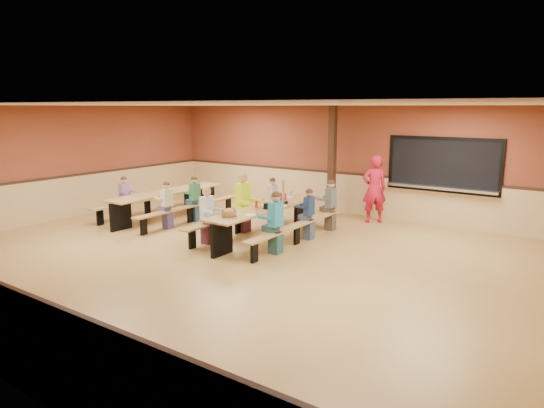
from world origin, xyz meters
The scene contains 23 objects.
ground centered at (0.00, 0.00, 0.00)m, with size 12.00×12.00×0.00m, color olive.
room_envelope centered at (0.00, 0.00, 0.69)m, with size 12.04×10.04×3.02m.
kitchen_pass_through centered at (2.60, 4.96, 1.49)m, with size 2.78×0.28×1.38m.
structural_post centered at (-0.20, 4.40, 1.50)m, with size 0.18×0.18×3.00m, color black.
cafeteria_table_main centered at (-0.29, 1.44, 0.53)m, with size 1.91×3.70×0.74m.
cafeteria_table_second centered at (-3.67, 1.60, 0.53)m, with size 1.91×3.70×0.74m.
seated_child_white_left centered at (-1.11, 0.38, 0.62)m, with size 0.39×0.32×1.24m, color silver, non-canonical shape.
seated_adult_yellow centered at (-1.11, 1.64, 0.71)m, with size 0.47×0.38×1.41m, color #D5FD15, non-canonical shape.
seated_child_grey_left centered at (-1.11, 2.88, 0.57)m, with size 0.34×0.28×1.15m, color #BDBDBD, non-canonical shape.
seated_child_teal_right centered at (0.54, 0.62, 0.63)m, with size 0.40×0.33×1.27m, color teal, non-canonical shape.
seated_child_navy_right centered at (0.54, 1.95, 0.57)m, with size 0.34×0.28×1.15m, color #1A2A4D, non-canonical shape.
seated_child_char_right centered at (0.54, 2.99, 0.61)m, with size 0.37×0.30×1.22m, color #4D5257, non-canonical shape.
seated_child_purple_sec centered at (-4.49, 0.85, 0.57)m, with size 0.34×0.28×1.14m, color #815586, non-canonical shape.
seated_child_green_sec centered at (-2.84, 1.80, 0.59)m, with size 0.35×0.29×1.18m, color #2F704B, non-canonical shape.
seated_child_tan_sec centered at (-2.84, 0.82, 0.58)m, with size 0.35×0.28×1.16m, color #B6B592, non-canonical shape.
standing_woman centered at (1.07, 4.34, 0.88)m, with size 0.64×0.42×1.76m, color red.
punch_pitcher centered at (-0.24, 2.07, 0.85)m, with size 0.16×0.16×0.22m, color #AD1726.
chip_bowl centered at (-0.36, 0.22, 0.81)m, with size 0.32×0.32×0.15m, color orange, non-canonical shape.
napkin_dispenser centered at (-0.14, 1.26, 0.80)m, with size 0.10×0.14×0.13m, color black.
condiment_mustard centered at (-0.30, 1.24, 0.82)m, with size 0.06×0.06×0.17m, color yellow.
condiment_ketchup centered at (-0.38, 1.20, 0.82)m, with size 0.06×0.06×0.17m, color #B2140F.
table_paddle centered at (-0.17, 1.96, 0.88)m, with size 0.16×0.16×0.56m.
place_settings centered at (-0.29, 1.44, 0.80)m, with size 0.65×3.30×0.11m, color beige, non-canonical shape.
Camera 1 is at (5.95, -7.29, 2.96)m, focal length 32.00 mm.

